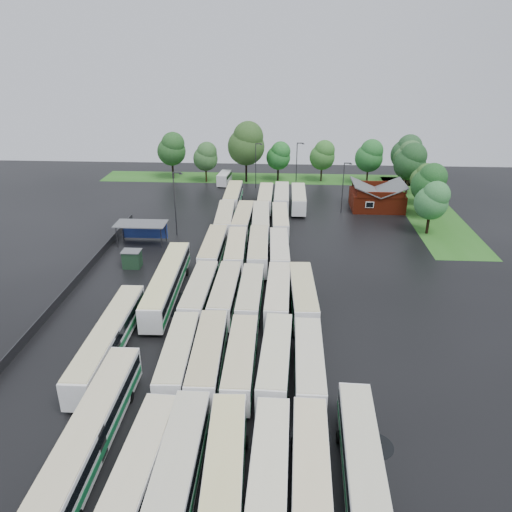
# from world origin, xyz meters

# --- Properties ---
(ground) EXTENTS (160.00, 160.00, 0.00)m
(ground) POSITION_xyz_m (0.00, 0.00, 0.00)
(ground) COLOR black
(ground) RESTS_ON ground
(brick_building) EXTENTS (10.07, 8.60, 5.39)m
(brick_building) POSITION_xyz_m (24.00, 42.77, 1.87)
(brick_building) COLOR maroon
(brick_building) RESTS_ON ground
(wash_shed) EXTENTS (8.20, 4.20, 3.58)m
(wash_shed) POSITION_xyz_m (-17.20, 22.02, 2.99)
(wash_shed) COLOR #2D2D30
(wash_shed) RESTS_ON ground
(utility_hut) EXTENTS (2.70, 2.20, 2.62)m
(utility_hut) POSITION_xyz_m (-16.20, 12.60, 1.32)
(utility_hut) COLOR black
(utility_hut) RESTS_ON ground
(grass_strip_north) EXTENTS (80.00, 10.00, 0.01)m
(grass_strip_north) POSITION_xyz_m (2.00, 64.80, 0.01)
(grass_strip_north) COLOR #26601A
(grass_strip_north) RESTS_ON ground
(grass_strip_east) EXTENTS (10.00, 50.00, 0.01)m
(grass_strip_east) POSITION_xyz_m (34.00, 42.80, 0.01)
(grass_strip_east) COLOR #26601A
(grass_strip_east) RESTS_ON ground
(west_fence) EXTENTS (0.10, 50.00, 1.20)m
(west_fence) POSITION_xyz_m (-22.20, 8.00, 0.60)
(west_fence) COLOR #2D2D30
(west_fence) RESTS_ON ground
(bus_r0c0) EXTENTS (3.14, 12.87, 3.56)m
(bus_r0c0) POSITION_xyz_m (-4.21, -26.01, 1.96)
(bus_r0c0) COLOR white
(bus_r0c0) RESTS_ON ground
(bus_r0c1) EXTENTS (2.90, 13.26, 3.69)m
(bus_r0c1) POSITION_xyz_m (-1.40, -25.81, 2.03)
(bus_r0c1) COLOR white
(bus_r0c1) RESTS_ON ground
(bus_r0c2) EXTENTS (3.41, 13.16, 3.63)m
(bus_r0c2) POSITION_xyz_m (1.97, -25.82, 2.00)
(bus_r0c2) COLOR white
(bus_r0c2) RESTS_ON ground
(bus_r0c3) EXTENTS (2.98, 12.85, 3.56)m
(bus_r0c3) POSITION_xyz_m (5.22, -25.91, 1.96)
(bus_r0c3) COLOR white
(bus_r0c3) RESTS_ON ground
(bus_r0c4) EXTENTS (3.00, 12.77, 3.54)m
(bus_r0c4) POSITION_xyz_m (8.22, -25.66, 1.95)
(bus_r0c4) COLOR white
(bus_r0c4) RESTS_ON ground
(bus_r1c0) EXTENTS (3.17, 12.78, 3.53)m
(bus_r1c0) POSITION_xyz_m (-4.27, -12.14, 1.94)
(bus_r1c0) COLOR white
(bus_r1c0) RESTS_ON ground
(bus_r1c1) EXTENTS (3.25, 13.38, 3.70)m
(bus_r1c1) POSITION_xyz_m (-1.28, -12.20, 2.03)
(bus_r1c1) COLOR white
(bus_r1c1) RESTS_ON ground
(bus_r1c2) EXTENTS (2.79, 12.76, 3.55)m
(bus_r1c2) POSITION_xyz_m (1.97, -12.43, 1.95)
(bus_r1c2) COLOR white
(bus_r1c2) RESTS_ON ground
(bus_r1c3) EXTENTS (3.31, 13.17, 3.64)m
(bus_r1c3) POSITION_xyz_m (5.34, -12.29, 2.00)
(bus_r1c3) COLOR white
(bus_r1c3) RESTS_ON ground
(bus_r1c4) EXTENTS (2.81, 12.79, 3.56)m
(bus_r1c4) POSITION_xyz_m (8.59, -12.69, 1.96)
(bus_r1c4) COLOR white
(bus_r1c4) RESTS_ON ground
(bus_r2c0) EXTENTS (2.98, 13.14, 3.65)m
(bus_r2c0) POSITION_xyz_m (-4.33, 1.13, 2.00)
(bus_r2c0) COLOR white
(bus_r2c0) RESTS_ON ground
(bus_r2c1) EXTENTS (2.93, 12.98, 3.60)m
(bus_r2c1) POSITION_xyz_m (-1.15, 1.33, 1.98)
(bus_r2c1) COLOR white
(bus_r2c1) RESTS_ON ground
(bus_r2c2) EXTENTS (2.78, 12.69, 3.53)m
(bus_r2c2) POSITION_xyz_m (1.97, 1.09, 1.94)
(bus_r2c2) COLOR white
(bus_r2c2) RESTS_ON ground
(bus_r2c3) EXTENTS (3.03, 13.24, 3.67)m
(bus_r2c3) POSITION_xyz_m (5.32, 1.18, 2.02)
(bus_r2c3) COLOR white
(bus_r2c3) RESTS_ON ground
(bus_r2c4) EXTENTS (3.41, 13.47, 3.72)m
(bus_r2c4) POSITION_xyz_m (8.37, 1.16, 2.05)
(bus_r2c4) COLOR white
(bus_r2c4) RESTS_ON ground
(bus_r3c0) EXTENTS (2.85, 13.37, 3.72)m
(bus_r3c0) POSITION_xyz_m (-4.52, 14.95, 2.05)
(bus_r3c0) COLOR white
(bus_r3c0) RESTS_ON ground
(bus_r3c1) EXTENTS (3.22, 12.96, 3.58)m
(bus_r3c1) POSITION_xyz_m (-1.14, 14.82, 1.97)
(bus_r3c1) COLOR white
(bus_r3c1) RESTS_ON ground
(bus_r3c2) EXTENTS (3.24, 13.44, 3.72)m
(bus_r3c2) POSITION_xyz_m (2.17, 15.08, 2.05)
(bus_r3c2) COLOR white
(bus_r3c2) RESTS_ON ground
(bus_r3c3) EXTENTS (3.19, 12.94, 3.58)m
(bus_r3c3) POSITION_xyz_m (5.26, 14.82, 1.97)
(bus_r3c3) COLOR white
(bus_r3c3) RESTS_ON ground
(bus_r4c0) EXTENTS (3.39, 13.31, 3.67)m
(bus_r4c0) POSITION_xyz_m (-4.39, 28.60, 2.02)
(bus_r4c0) COLOR white
(bus_r4c0) RESTS_ON ground
(bus_r4c1) EXTENTS (3.01, 13.15, 3.65)m
(bus_r4c1) POSITION_xyz_m (-1.23, 28.56, 2.01)
(bus_r4c1) COLOR white
(bus_r4c1) RESTS_ON ground
(bus_r4c2) EXTENTS (3.38, 13.48, 3.72)m
(bus_r4c2) POSITION_xyz_m (1.87, 28.12, 2.05)
(bus_r4c2) COLOR white
(bus_r4c2) RESTS_ON ground
(bus_r4c3) EXTENTS (3.14, 12.77, 3.53)m
(bus_r4c3) POSITION_xyz_m (5.20, 28.46, 1.94)
(bus_r4c3) COLOR white
(bus_r4c3) RESTS_ON ground
(bus_r5c0) EXTENTS (3.01, 13.47, 3.74)m
(bus_r5c0) POSITION_xyz_m (-4.34, 42.04, 2.06)
(bus_r5c0) COLOR white
(bus_r5c0) RESTS_ON ground
(bus_r5c2) EXTENTS (2.73, 12.75, 3.55)m
(bus_r5c2) POSITION_xyz_m (2.09, 41.75, 1.95)
(bus_r5c2) COLOR white
(bus_r5c2) RESTS_ON ground
(bus_r5c3) EXTENTS (2.83, 13.19, 3.67)m
(bus_r5c3) POSITION_xyz_m (5.28, 42.09, 2.02)
(bus_r5c3) COLOR white
(bus_r5c3) RESTS_ON ground
(bus_r5c4) EXTENTS (2.76, 12.86, 3.58)m
(bus_r5c4) POSITION_xyz_m (8.59, 41.89, 1.97)
(bus_r5c4) COLOR white
(bus_r5c4) RESTS_ON ground
(artic_bus_west_a) EXTENTS (2.82, 19.72, 3.66)m
(artic_bus_west_a) POSITION_xyz_m (-9.12, -23.02, 2.03)
(artic_bus_west_a) COLOR white
(artic_bus_west_a) RESTS_ON ground
(artic_bus_west_b) EXTENTS (3.40, 20.11, 3.72)m
(artic_bus_west_b) POSITION_xyz_m (-9.00, 3.83, 2.06)
(artic_bus_west_b) COLOR white
(artic_bus_west_b) RESTS_ON ground
(artic_bus_west_c) EXTENTS (2.87, 19.15, 3.55)m
(artic_bus_west_c) POSITION_xyz_m (-12.19, -9.46, 1.97)
(artic_bus_west_c) COLOR white
(artic_bus_west_c) RESTS_ON ground
(artic_bus_east) EXTENTS (3.33, 19.09, 3.53)m
(artic_bus_east) POSITION_xyz_m (11.98, -26.70, 1.96)
(artic_bus_east) COLOR white
(artic_bus_east) RESTS_ON ground
(minibus) EXTENTS (2.89, 6.44, 2.73)m
(minibus) POSITION_xyz_m (-8.09, 58.74, 1.52)
(minibus) COLOR silver
(minibus) RESTS_ON ground
(tree_north_0) EXTENTS (6.70, 6.70, 11.10)m
(tree_north_0) POSITION_xyz_m (-20.89, 63.47, 7.14)
(tree_north_0) COLOR black
(tree_north_0) RESTS_ON ground
(tree_north_1) EXTENTS (5.69, 5.69, 9.42)m
(tree_north_1) POSITION_xyz_m (-12.45, 60.69, 6.06)
(tree_north_1) COLOR #30200F
(tree_north_1) RESTS_ON ground
(tree_north_2) EXTENTS (8.47, 8.47, 14.03)m
(tree_north_2) POSITION_xyz_m (-3.04, 61.33, 9.03)
(tree_north_2) COLOR black
(tree_north_2) RESTS_ON ground
(tree_north_3) EXTENTS (5.61, 5.60, 9.28)m
(tree_north_3) POSITION_xyz_m (4.35, 62.90, 5.96)
(tree_north_3) COLOR black
(tree_north_3) RESTS_ON ground
(tree_north_4) EXTENTS (5.85, 5.85, 9.69)m
(tree_north_4) POSITION_xyz_m (14.49, 62.92, 6.23)
(tree_north_4) COLOR black
(tree_north_4) RESTS_ON ground
(tree_north_5) EXTENTS (6.28, 6.28, 10.40)m
(tree_north_5) POSITION_xyz_m (24.88, 60.76, 6.69)
(tree_north_5) COLOR #2F2316
(tree_north_5) RESTS_ON ground
(tree_north_6) EXTENTS (6.85, 6.85, 11.35)m
(tree_north_6) POSITION_xyz_m (33.39, 62.01, 7.30)
(tree_north_6) COLOR black
(tree_north_6) RESTS_ON ground
(tree_east_0) EXTENTS (5.66, 5.63, 9.33)m
(tree_east_0) POSITION_xyz_m (30.70, 29.16, 6.00)
(tree_east_0) COLOR black
(tree_east_0) RESTS_ON ground
(tree_east_1) EXTENTS (6.28, 6.28, 10.40)m
(tree_east_1) POSITION_xyz_m (32.33, 37.78, 6.69)
(tree_east_1) COLOR #352618
(tree_east_1) RESTS_ON ground
(tree_east_2) EXTENTS (5.16, 5.16, 8.54)m
(tree_east_2) POSITION_xyz_m (33.44, 45.74, 5.49)
(tree_east_2) COLOR black
(tree_east_2) RESTS_ON ground
(tree_east_3) EXTENTS (6.74, 6.74, 11.17)m
(tree_east_3) POSITION_xyz_m (32.30, 53.12, 7.18)
(tree_east_3) COLOR #312419
(tree_east_3) RESTS_ON ground
(tree_east_4) EXTENTS (6.34, 6.34, 10.50)m
(tree_east_4) POSITION_xyz_m (33.36, 60.58, 6.75)
(tree_east_4) COLOR #38271A
(tree_east_4) RESTS_ON ground
(lamp_post_ne) EXTENTS (1.51, 0.29, 9.79)m
(lamp_post_ne) POSITION_xyz_m (16.95, 39.69, 5.68)
(lamp_post_ne) COLOR #2D2D30
(lamp_post_ne) RESTS_ON ground
(lamp_post_nw) EXTENTS (1.68, 0.33, 10.94)m
(lamp_post_nw) POSITION_xyz_m (-12.28, 26.10, 6.35)
(lamp_post_nw) COLOR #2D2D30
(lamp_post_nw) RESTS_ON ground
(lamp_post_back_w) EXTENTS (1.54, 0.30, 10.03)m
(lamp_post_back_w) POSITION_xyz_m (-0.55, 56.13, 5.82)
(lamp_post_back_w) COLOR #2D2D30
(lamp_post_back_w) RESTS_ON ground
(lamp_post_back_e) EXTENTS (1.62, 0.32, 10.55)m
(lamp_post_back_e) POSITION_xyz_m (8.43, 54.66, 6.13)
(lamp_post_back_e) COLOR #2D2D30
(lamp_post_back_e) RESTS_ON ground
(puddle_0) EXTENTS (6.19, 6.19, 0.01)m
(puddle_0) POSITION_xyz_m (-3.71, -20.17, 0.00)
(puddle_0) COLOR black
(puddle_0) RESTS_ON ground
(puddle_1) EXTENTS (3.49, 3.49, 0.01)m
(puddle_1) POSITION_xyz_m (8.55, -20.02, 0.00)
(puddle_1) COLOR black
(puddle_1) RESTS_ON ground
(puddle_2) EXTENTS (6.40, 6.40, 0.01)m
(puddle_2) POSITION_xyz_m (-7.28, 1.88, 0.00)
(puddle_2) COLOR black
(puddle_2) RESTS_ON ground
(puddle_3) EXTENTS (3.60, 3.60, 0.01)m
(puddle_3) POSITION_xyz_m (7.84, -3.54, 0.00)
(puddle_3) COLOR black
(puddle_3) RESTS_ON ground
(puddle_4) EXTENTS (3.14, 3.14, 0.01)m
(puddle_4) POSITION_xyz_m (13.75, -20.92, 0.00)
(puddle_4) COLOR black
(puddle_4) RESTS_ON ground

